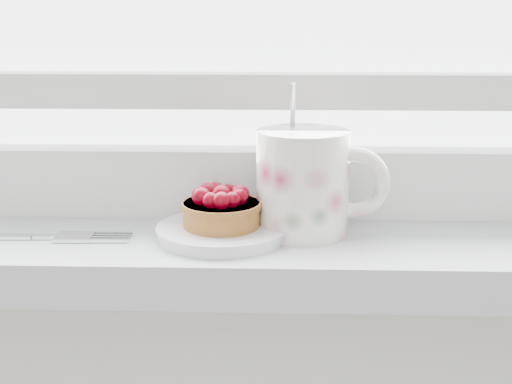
{
  "coord_description": "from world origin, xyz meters",
  "views": [
    {
      "loc": [
        0.06,
        1.24,
        1.15
      ],
      "look_at": [
        0.04,
        1.88,
        0.99
      ],
      "focal_mm": 50.0,
      "sensor_mm": 36.0,
      "label": 1
    }
  ],
  "objects_px": {
    "saucer": "(222,232)",
    "fork": "(13,237)",
    "floral_mug": "(306,180)",
    "raspberry_tart": "(221,208)"
  },
  "relations": [
    {
      "from": "saucer",
      "to": "fork",
      "type": "xyz_separation_m",
      "value": [
        -0.2,
        -0.01,
        -0.0
      ]
    },
    {
      "from": "saucer",
      "to": "floral_mug",
      "type": "relative_size",
      "value": 0.86
    },
    {
      "from": "raspberry_tart",
      "to": "fork",
      "type": "relative_size",
      "value": 0.34
    },
    {
      "from": "saucer",
      "to": "floral_mug",
      "type": "height_order",
      "value": "floral_mug"
    },
    {
      "from": "raspberry_tart",
      "to": "fork",
      "type": "height_order",
      "value": "raspberry_tart"
    },
    {
      "from": "raspberry_tart",
      "to": "floral_mug",
      "type": "distance_m",
      "value": 0.09
    },
    {
      "from": "saucer",
      "to": "raspberry_tart",
      "type": "bearing_deg",
      "value": 159.12
    },
    {
      "from": "raspberry_tart",
      "to": "floral_mug",
      "type": "bearing_deg",
      "value": 14.48
    },
    {
      "from": "raspberry_tart",
      "to": "saucer",
      "type": "bearing_deg",
      "value": -20.88
    },
    {
      "from": "floral_mug",
      "to": "saucer",
      "type": "bearing_deg",
      "value": -165.44
    }
  ]
}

